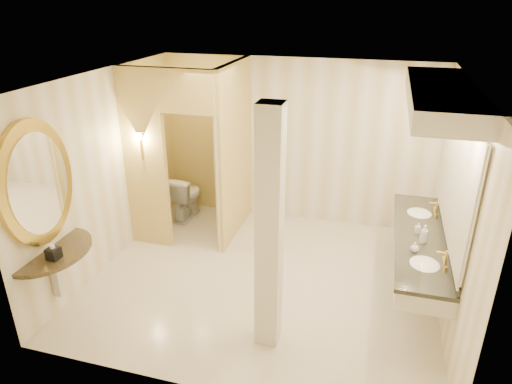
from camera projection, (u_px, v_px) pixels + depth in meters
floor at (264, 279)px, 6.25m from camera, size 4.50×4.50×0.00m
ceiling at (265, 79)px, 5.17m from camera, size 4.50×4.50×0.00m
wall_back at (295, 142)px, 7.47m from camera, size 4.50×0.02×2.70m
wall_front at (205, 276)px, 3.95m from camera, size 4.50×0.02×2.70m
wall_left at (106, 171)px, 6.27m from camera, size 0.02×4.00×2.70m
wall_right at (456, 210)px, 5.15m from camera, size 0.02×4.00×2.70m
toilet_closet at (209, 154)px, 6.83m from camera, size 1.50×1.55×2.70m
wall_sconce at (140, 137)px, 6.41m from camera, size 0.14×0.14×0.42m
vanity at (434, 179)px, 5.26m from camera, size 0.75×2.62×2.09m
console_shelf at (42, 213)px, 5.08m from camera, size 1.10×1.10×2.00m
pillar at (269, 234)px, 4.64m from camera, size 0.25×0.25×2.70m
tissue_box at (54, 253)px, 5.06m from camera, size 0.14×0.14×0.13m
toilet at (185, 196)px, 7.83m from camera, size 0.47×0.78×0.78m
soap_bottle_a at (418, 228)px, 5.61m from camera, size 0.07×0.07×0.13m
soap_bottle_b at (415, 247)px, 5.20m from camera, size 0.11×0.11×0.12m
soap_bottle_c at (424, 234)px, 5.37m from camera, size 0.12×0.12×0.23m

